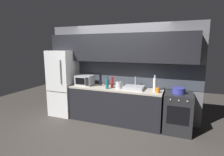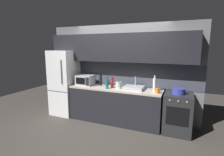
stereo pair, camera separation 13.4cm
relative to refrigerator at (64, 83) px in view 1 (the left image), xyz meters
The scene contains 14 objects.
ground_plane 2.02m from the refrigerator, 29.97° to the right, with size 10.00×10.00×0.00m, color #3D3833.
back_wall 1.71m from the refrigerator, 10.81° to the left, with size 4.10×0.44×2.50m.
counter_run 1.63m from the refrigerator, ahead, with size 2.36×0.60×0.90m.
refrigerator is the anchor object (origin of this frame).
oven_range 3.12m from the refrigerator, ahead, with size 0.60×0.62×0.90m.
microwave 0.69m from the refrigerator, ahead, with size 0.46×0.35×0.27m.
sink_basin 2.05m from the refrigerator, ahead, with size 0.48×0.38×0.30m.
kettle 1.67m from the refrigerator, ahead, with size 0.19×0.16×0.19m.
wine_bottle_dark 1.12m from the refrigerator, ahead, with size 0.06×0.06×0.36m.
wine_bottle_teal 1.43m from the refrigerator, ahead, with size 0.08×0.08×0.32m.
wine_bottle_white 2.54m from the refrigerator, ahead, with size 0.07×0.07×0.38m.
wine_bottle_red 1.48m from the refrigerator, ahead, with size 0.08×0.08×0.32m.
mug_orange 2.63m from the refrigerator, ahead, with size 0.09×0.09×0.11m, color orange.
cooking_pot 3.07m from the refrigerator, ahead, with size 0.28×0.28×0.13m.
Camera 1 is at (1.48, -3.13, 1.91)m, focal length 27.89 mm.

